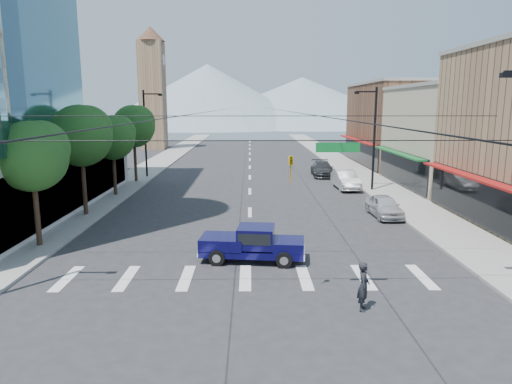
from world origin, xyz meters
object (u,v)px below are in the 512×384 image
at_px(parked_car_near, 384,206).
at_px(parked_car_mid, 346,180).
at_px(pickup_truck, 252,243).
at_px(parked_car_far, 322,169).
at_px(pedestrian, 364,286).

distance_m(parked_car_near, parked_car_mid, 10.56).
relative_size(pickup_truck, parked_car_far, 0.98).
bearing_deg(parked_car_mid, pedestrian, -102.65).
bearing_deg(pickup_truck, parked_car_mid, 72.69).
bearing_deg(pickup_truck, pedestrian, -46.91).
distance_m(pickup_truck, pedestrian, 6.85).
bearing_deg(parked_car_mid, parked_car_near, -89.97).
relative_size(parked_car_mid, parked_car_far, 0.93).
bearing_deg(parked_car_near, pickup_truck, -137.46).
relative_size(pickup_truck, pedestrian, 2.85).
xyz_separation_m(parked_car_mid, parked_car_far, (-0.92, 7.66, -0.04)).
bearing_deg(parked_car_far, pickup_truck, -103.49).
xyz_separation_m(pickup_truck, pedestrian, (4.08, -5.51, 0.03)).
xyz_separation_m(pickup_truck, parked_car_near, (9.04, 8.85, -0.16)).
xyz_separation_m(pickup_truck, parked_car_far, (7.67, 27.06, -0.12)).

